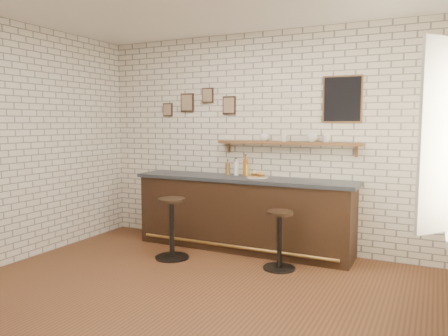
{
  "coord_description": "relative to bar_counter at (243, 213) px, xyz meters",
  "views": [
    {
      "loc": [
        2.21,
        -3.73,
        1.76
      ],
      "look_at": [
        -0.05,
        0.9,
        1.22
      ],
      "focal_mm": 35.0,
      "sensor_mm": 36.0,
      "label": 1
    }
  ],
  "objects": [
    {
      "name": "bitters_bottle_brown",
      "position": [
        -0.3,
        0.15,
        0.59
      ],
      "size": [
        0.07,
        0.07,
        0.22
      ],
      "color": "brown",
      "rests_on": "bar_counter"
    },
    {
      "name": "shelf_cup_a",
      "position": [
        0.23,
        0.2,
        1.04
      ],
      "size": [
        0.15,
        0.15,
        0.1
      ],
      "primitive_type": "imported",
      "rotation": [
        0.0,
        0.0,
        0.24
      ],
      "color": "white",
      "rests_on": "wall_shelf"
    },
    {
      "name": "condiment_bottle_yellow",
      "position": [
        -0.01,
        0.15,
        0.59
      ],
      "size": [
        0.06,
        0.06,
        0.21
      ],
      "color": "yellow",
      "rests_on": "bar_counter"
    },
    {
      "name": "back_wall_decor",
      "position": [
        0.38,
        0.28,
        1.54
      ],
      "size": [
        2.96,
        0.02,
        0.56
      ],
      "color": "black",
      "rests_on": "ground"
    },
    {
      "name": "bitters_bottle_amber",
      "position": [
        -0.03,
        0.15,
        0.63
      ],
      "size": [
        0.07,
        0.07,
        0.3
      ],
      "color": "#994E18",
      "rests_on": "bar_counter"
    },
    {
      "name": "wall_shelf",
      "position": [
        0.56,
        0.2,
        0.97
      ],
      "size": [
        2.0,
        0.18,
        0.18
      ],
      "color": "brown",
      "rests_on": "ground"
    },
    {
      "name": "shelf_cup_c",
      "position": [
        0.9,
        0.2,
        1.05
      ],
      "size": [
        0.18,
        0.18,
        0.11
      ],
      "primitive_type": "imported",
      "rotation": [
        0.0,
        0.0,
        1.16
      ],
      "color": "white",
      "rests_on": "wall_shelf"
    },
    {
      "name": "shelf_cup_b",
      "position": [
        0.52,
        0.2,
        1.04
      ],
      "size": [
        0.14,
        0.14,
        0.09
      ],
      "primitive_type": "imported",
      "rotation": [
        0.0,
        0.0,
        1.02
      ],
      "color": "white",
      "rests_on": "wall_shelf"
    },
    {
      "name": "bar_stool_left",
      "position": [
        -0.66,
        -0.77,
        -0.08
      ],
      "size": [
        0.44,
        0.44,
        0.79
      ],
      "color": "black",
      "rests_on": "ground"
    },
    {
      "name": "ciabatta_sandwich",
      "position": [
        0.22,
        0.01,
        0.55
      ],
      "size": [
        0.23,
        0.16,
        0.07
      ],
      "color": "tan",
      "rests_on": "sandwich_plate"
    },
    {
      "name": "shelf_cup_d",
      "position": [
        1.08,
        0.2,
        1.05
      ],
      "size": [
        0.15,
        0.15,
        0.1
      ],
      "primitive_type": "imported",
      "rotation": [
        0.0,
        0.0,
        0.59
      ],
      "color": "white",
      "rests_on": "wall_shelf"
    },
    {
      "name": "sandwich_plate",
      "position": [
        0.21,
        0.01,
        0.51
      ],
      "size": [
        0.28,
        0.28,
        0.01
      ],
      "primitive_type": "cylinder",
      "color": "white",
      "rests_on": "bar_counter"
    },
    {
      "name": "potato_chips",
      "position": [
        0.18,
        0.01,
        0.52
      ],
      "size": [
        0.25,
        0.18,
        0.0
      ],
      "color": "gold",
      "rests_on": "sandwich_plate"
    },
    {
      "name": "ground",
      "position": [
        0.16,
        -1.7,
        -0.51
      ],
      "size": [
        5.0,
        5.0,
        0.0
      ],
      "primitive_type": "plane",
      "color": "brown",
      "rests_on": "ground"
    },
    {
      "name": "bar_counter",
      "position": [
        0.0,
        0.0,
        0.0
      ],
      "size": [
        3.1,
        0.65,
        1.01
      ],
      "color": "#301F12",
      "rests_on": "ground"
    },
    {
      "name": "bar_stool_right",
      "position": [
        0.73,
        -0.56,
        -0.13
      ],
      "size": [
        0.39,
        0.39,
        0.71
      ],
      "color": "black",
      "rests_on": "ground"
    },
    {
      "name": "bitters_bottle_white",
      "position": [
        -0.17,
        0.15,
        0.6
      ],
      "size": [
        0.06,
        0.06,
        0.25
      ],
      "color": "white",
      "rests_on": "bar_counter"
    }
  ]
}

